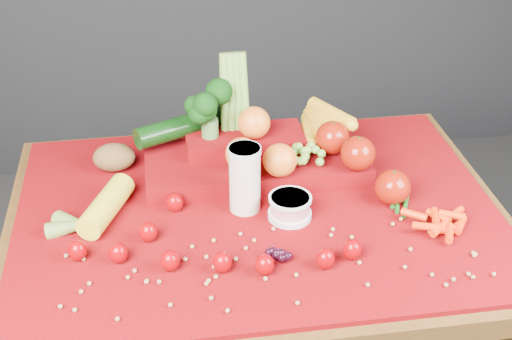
{
  "coord_description": "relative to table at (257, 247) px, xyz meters",
  "views": [
    {
      "loc": [
        -0.2,
        -1.28,
        1.66
      ],
      "look_at": [
        0.0,
        0.02,
        0.85
      ],
      "focal_mm": 50.0,
      "sensor_mm": 36.0,
      "label": 1
    }
  ],
  "objects": [
    {
      "name": "baby_carrot_pile",
      "position": [
        0.37,
        -0.13,
        0.12
      ],
      "size": [
        0.18,
        0.17,
        0.03
      ],
      "primitive_type": null,
      "color": "red",
      "rests_on": "red_cloth"
    },
    {
      "name": "dark_grape_cluster",
      "position": [
        0.01,
        -0.19,
        0.12
      ],
      "size": [
        0.06,
        0.05,
        0.03
      ],
      "primitive_type": null,
      "color": "black",
      "rests_on": "red_cloth"
    },
    {
      "name": "potato",
      "position": [
        -0.31,
        0.21,
        0.14
      ],
      "size": [
        0.1,
        0.07,
        0.07
      ],
      "primitive_type": "ellipsoid",
      "color": "brown",
      "rests_on": "red_cloth"
    },
    {
      "name": "yogurt_bowl",
      "position": [
        0.06,
        -0.04,
        0.13
      ],
      "size": [
        0.1,
        0.1,
        0.05
      ],
      "rotation": [
        0.0,
        0.0,
        0.01
      ],
      "color": "silver",
      "rests_on": "red_cloth"
    },
    {
      "name": "green_bean_pile",
      "position": [
        0.32,
        -0.01,
        0.11
      ],
      "size": [
        0.14,
        0.12,
        0.01
      ],
      "primitive_type": null,
      "color": "#135314",
      "rests_on": "red_cloth"
    },
    {
      "name": "table",
      "position": [
        0.0,
        0.0,
        0.0
      ],
      "size": [
        1.1,
        0.8,
        0.75
      ],
      "color": "#38230C",
      "rests_on": "ground"
    },
    {
      "name": "soybean_scatter",
      "position": [
        0.0,
        -0.2,
        0.11
      ],
      "size": [
        0.84,
        0.24,
        0.01
      ],
      "primitive_type": null,
      "color": "olive",
      "rests_on": "red_cloth"
    },
    {
      "name": "milk_glass",
      "position": [
        -0.03,
        0.01,
        0.19
      ],
      "size": [
        0.07,
        0.07,
        0.15
      ],
      "rotation": [
        0.0,
        0.0,
        -0.17
      ],
      "color": "beige",
      "rests_on": "red_cloth"
    },
    {
      "name": "red_cloth",
      "position": [
        0.0,
        0.0,
        0.1
      ],
      "size": [
        1.05,
        0.75,
        0.01
      ],
      "primitive_type": "cube",
      "color": "#67030A",
      "rests_on": "table"
    },
    {
      "name": "strawberry_scatter",
      "position": [
        -0.15,
        -0.14,
        0.13
      ],
      "size": [
        0.58,
        0.28,
        0.05
      ],
      "color": "#8B0203",
      "rests_on": "red_cloth"
    },
    {
      "name": "produce_mound",
      "position": [
        0.04,
        0.15,
        0.17
      ],
      "size": [
        0.6,
        0.37,
        0.27
      ],
      "color": "#67030A",
      "rests_on": "red_cloth"
    },
    {
      "name": "corn_ear",
      "position": [
        -0.36,
        -0.01,
        0.13
      ],
      "size": [
        0.24,
        0.26,
        0.06
      ],
      "rotation": [
        0.0,
        0.0,
        1.16
      ],
      "color": "yellow",
      "rests_on": "red_cloth"
    }
  ]
}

